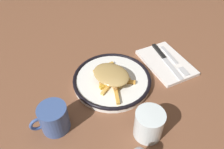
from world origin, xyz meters
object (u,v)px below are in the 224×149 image
object	(u,v)px
napkin	(166,63)
knife	(164,58)
water_glass	(149,124)
fries_heap	(112,76)
plate	(112,80)
fork	(174,60)
coffee_mug	(54,118)

from	to	relation	value
napkin	knife	world-z (taller)	knife
napkin	water_glass	size ratio (longest dim) A/B	2.40
fries_heap	water_glass	size ratio (longest dim) A/B	2.04
knife	water_glass	world-z (taller)	water_glass
knife	napkin	bearing A→B (deg)	80.20
plate	water_glass	distance (m)	0.23
fork	coffee_mug	size ratio (longest dim) A/B	1.63
plate	knife	size ratio (longest dim) A/B	1.29
napkin	fork	bearing A→B (deg)	155.27
plate	knife	xyz separation A→B (m)	(-0.23, -0.00, 0.00)
plate	coffee_mug	xyz separation A→B (m)	(0.23, 0.08, 0.03)
water_glass	plate	bearing A→B (deg)	-93.10
water_glass	fork	bearing A→B (deg)	-143.66
water_glass	coffee_mug	size ratio (longest dim) A/B	0.82
coffee_mug	fries_heap	bearing A→B (deg)	-163.37
fork	fries_heap	bearing A→B (deg)	-4.36
fries_heap	coffee_mug	size ratio (longest dim) A/B	1.67
knife	water_glass	bearing A→B (deg)	43.02
water_glass	coffee_mug	xyz separation A→B (m)	(0.22, -0.15, -0.00)
fries_heap	coffee_mug	xyz separation A→B (m)	(0.22, 0.07, 0.00)
coffee_mug	knife	bearing A→B (deg)	-170.35
napkin	fries_heap	bearing A→B (deg)	-1.88
knife	water_glass	distance (m)	0.33
napkin	fork	world-z (taller)	fork
plate	fork	distance (m)	0.25
plate	fries_heap	world-z (taller)	fries_heap
knife	coffee_mug	bearing A→B (deg)	9.65
plate	coffee_mug	world-z (taller)	coffee_mug
plate	fries_heap	size ratio (longest dim) A/B	1.49
napkin	coffee_mug	bearing A→B (deg)	7.42
fries_heap	fork	bearing A→B (deg)	175.64
water_glass	coffee_mug	distance (m)	0.26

